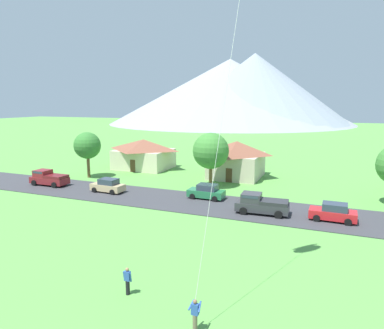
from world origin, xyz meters
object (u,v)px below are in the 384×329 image
at_px(house_right_center, 237,159).
at_px(parked_car_green_west_end, 206,192).
at_px(parked_car_tan_east_end, 108,186).
at_px(watcher_person, 128,280).
at_px(pickup_truck_charcoal_east_side, 261,204).
at_px(tree_left_of_center, 87,146).
at_px(parked_car_red_mid_west, 333,212).
at_px(pickup_truck_maroon_west_side, 49,178).
at_px(house_leftmost, 144,153).
at_px(tree_near_left, 211,151).

height_order(house_right_center, parked_car_green_west_end, house_right_center).
bearing_deg(parked_car_tan_east_end, parked_car_green_west_end, 8.38).
bearing_deg(watcher_person, pickup_truck_charcoal_east_side, 76.37).
bearing_deg(watcher_person, parked_car_green_west_end, 97.08).
height_order(tree_left_of_center, parked_car_red_mid_west, tree_left_of_center).
bearing_deg(pickup_truck_charcoal_east_side, watcher_person, -103.63).
relative_size(pickup_truck_maroon_west_side, watcher_person, 3.12).
height_order(house_leftmost, pickup_truck_maroon_west_side, house_leftmost).
distance_m(parked_car_red_mid_west, pickup_truck_maroon_west_side, 35.47).
height_order(house_leftmost, watcher_person, house_leftmost).
relative_size(house_right_center, parked_car_tan_east_end, 2.01).
distance_m(pickup_truck_maroon_west_side, pickup_truck_charcoal_east_side, 28.76).
bearing_deg(house_leftmost, tree_near_left, -29.13).
relative_size(tree_near_left, watcher_person, 4.29).
xyz_separation_m(house_leftmost, house_right_center, (16.28, -0.85, 0.24)).
height_order(pickup_truck_charcoal_east_side, watcher_person, pickup_truck_charcoal_east_side).
xyz_separation_m(house_right_center, pickup_truck_maroon_west_side, (-21.90, -14.84, -1.73)).
distance_m(house_right_center, pickup_truck_maroon_west_side, 26.51).
bearing_deg(tree_near_left, parked_car_red_mid_west, -29.13).
relative_size(house_leftmost, parked_car_green_west_end, 2.23).
height_order(tree_left_of_center, parked_car_green_west_end, tree_left_of_center).
bearing_deg(tree_left_of_center, parked_car_green_west_end, -12.51).
bearing_deg(parked_car_green_west_end, parked_car_tan_east_end, -171.62).
height_order(tree_near_left, pickup_truck_charcoal_east_side, tree_near_left).
relative_size(house_leftmost, pickup_truck_charcoal_east_side, 1.78).
relative_size(tree_near_left, pickup_truck_charcoal_east_side, 1.36).
distance_m(parked_car_green_west_end, pickup_truck_charcoal_east_side, 7.54).
bearing_deg(house_leftmost, watcher_person, -61.55).
bearing_deg(house_right_center, tree_near_left, -101.71).
relative_size(house_leftmost, tree_near_left, 1.31).
bearing_deg(watcher_person, house_right_center, 94.28).
bearing_deg(tree_left_of_center, watcher_person, -47.96).
distance_m(tree_left_of_center, pickup_truck_maroon_west_side, 7.44).
relative_size(house_right_center, watcher_person, 5.12).
height_order(house_right_center, watcher_person, house_right_center).
xyz_separation_m(tree_left_of_center, parked_car_tan_east_end, (7.91, -6.30, -3.89)).
xyz_separation_m(parked_car_green_west_end, pickup_truck_charcoal_east_side, (6.87, -3.09, 0.19)).
bearing_deg(tree_near_left, parked_car_green_west_end, -75.46).
height_order(house_leftmost, pickup_truck_charcoal_east_side, house_leftmost).
relative_size(tree_left_of_center, parked_car_tan_east_end, 1.58).
distance_m(tree_left_of_center, parked_car_red_mid_west, 34.79).
relative_size(parked_car_green_west_end, pickup_truck_maroon_west_side, 0.81).
xyz_separation_m(parked_car_red_mid_west, watcher_person, (-11.02, -18.10, 0.01)).
bearing_deg(house_right_center, watcher_person, -85.72).
height_order(house_leftmost, parked_car_green_west_end, house_leftmost).
height_order(parked_car_tan_east_end, pickup_truck_charcoal_east_side, pickup_truck_charcoal_east_side).
xyz_separation_m(house_leftmost, parked_car_tan_east_end, (3.93, -15.75, -1.68)).
height_order(tree_near_left, tree_left_of_center, tree_near_left).
height_order(tree_near_left, pickup_truck_maroon_west_side, tree_near_left).
relative_size(tree_left_of_center, pickup_truck_charcoal_east_side, 1.28).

